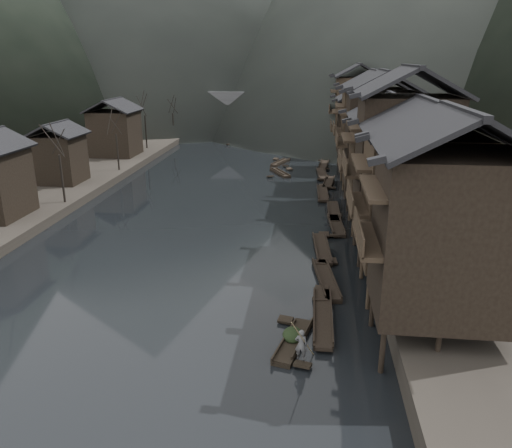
# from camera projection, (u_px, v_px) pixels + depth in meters

# --- Properties ---
(water) EXTENTS (300.00, 300.00, 0.00)m
(water) POSITION_uv_depth(u_px,v_px,m) (172.00, 277.00, 37.60)
(water) COLOR black
(water) RESTS_ON ground
(right_bank) EXTENTS (40.00, 200.00, 1.80)m
(right_bank) POSITION_uv_depth(u_px,v_px,m) (486.00, 166.00, 71.26)
(right_bank) COLOR #2D2823
(right_bank) RESTS_ON ground
(left_bank) EXTENTS (40.00, 200.00, 1.20)m
(left_bank) POSITION_uv_depth(u_px,v_px,m) (24.00, 158.00, 78.79)
(left_bank) COLOR #2D2823
(left_bank) RESTS_ON ground
(stilt_houses) EXTENTS (9.00, 67.60, 15.41)m
(stilt_houses) POSITION_uv_depth(u_px,v_px,m) (382.00, 128.00, 51.06)
(stilt_houses) COLOR black
(stilt_houses) RESTS_ON ground
(left_houses) EXTENTS (8.10, 53.20, 8.73)m
(left_houses) POSITION_uv_depth(u_px,v_px,m) (42.00, 150.00, 56.91)
(left_houses) COLOR black
(left_houses) RESTS_ON left_bank
(bare_trees) EXTENTS (3.90, 75.56, 7.79)m
(bare_trees) POSITION_uv_depth(u_px,v_px,m) (91.00, 135.00, 61.42)
(bare_trees) COLOR black
(bare_trees) RESTS_ON left_bank
(moored_sampans) EXTENTS (3.09, 67.26, 0.47)m
(moored_sampans) POSITION_uv_depth(u_px,v_px,m) (325.00, 195.00, 58.91)
(moored_sampans) COLOR black
(moored_sampans) RESTS_ON water
(midriver_boats) EXTENTS (13.66, 37.04, 0.45)m
(midriver_boats) POSITION_uv_depth(u_px,v_px,m) (256.00, 152.00, 85.47)
(midriver_boats) COLOR black
(midriver_boats) RESTS_ON water
(stone_bridge) EXTENTS (40.00, 6.00, 9.00)m
(stone_bridge) POSITION_uv_depth(u_px,v_px,m) (264.00, 110.00, 103.76)
(stone_bridge) COLOR #4C4C4F
(stone_bridge) RESTS_ON ground
(hero_sampan) EXTENTS (2.30, 5.47, 0.44)m
(hero_sampan) POSITION_uv_depth(u_px,v_px,m) (293.00, 341.00, 28.81)
(hero_sampan) COLOR black
(hero_sampan) RESTS_ON water
(cargo_heap) EXTENTS (1.19, 1.56, 0.72)m
(cargo_heap) POSITION_uv_depth(u_px,v_px,m) (293.00, 329.00, 28.85)
(cargo_heap) COLOR black
(cargo_heap) RESTS_ON hero_sampan
(boatman) EXTENTS (0.72, 0.52, 1.83)m
(boatman) POSITION_uv_depth(u_px,v_px,m) (301.00, 341.00, 26.66)
(boatman) COLOR #59595B
(boatman) RESTS_ON hero_sampan
(bamboo_pole) EXTENTS (1.48, 2.58, 3.75)m
(bamboo_pole) POSITION_uv_depth(u_px,v_px,m) (307.00, 294.00, 25.75)
(bamboo_pole) COLOR #8C7A51
(bamboo_pole) RESTS_ON boatman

